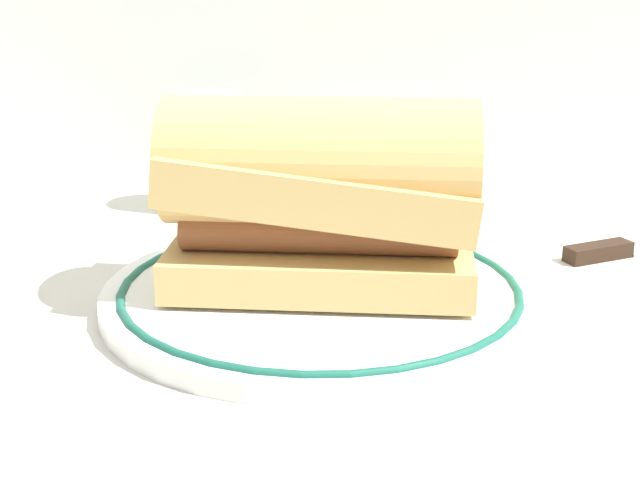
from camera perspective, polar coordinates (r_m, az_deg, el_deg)
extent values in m
plane|color=beige|center=(0.58, -1.08, -5.15)|extent=(1.50, 1.50, 0.00)
cylinder|color=white|center=(0.61, 0.00, -3.50)|extent=(0.29, 0.29, 0.01)
torus|color=#195947|center=(0.60, 0.00, -2.98)|extent=(0.26, 0.26, 0.01)
cube|color=tan|center=(0.60, 0.00, -1.55)|extent=(0.20, 0.10, 0.03)
cylinder|color=brown|center=(0.58, -0.11, 0.42)|extent=(0.17, 0.03, 0.03)
cylinder|color=brown|center=(0.60, 0.11, 1.20)|extent=(0.17, 0.03, 0.03)
cube|color=tan|center=(0.58, 0.00, 3.44)|extent=(0.20, 0.10, 0.05)
cylinder|color=tan|center=(0.58, 0.00, 4.87)|extent=(0.20, 0.08, 0.08)
cylinder|color=silver|center=(0.81, -6.65, 5.39)|extent=(0.06, 0.06, 0.10)
cylinder|color=gold|center=(0.82, -6.57, 3.18)|extent=(0.05, 0.05, 0.04)
cube|color=black|center=(0.72, 16.91, -0.70)|extent=(0.06, 0.04, 0.01)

